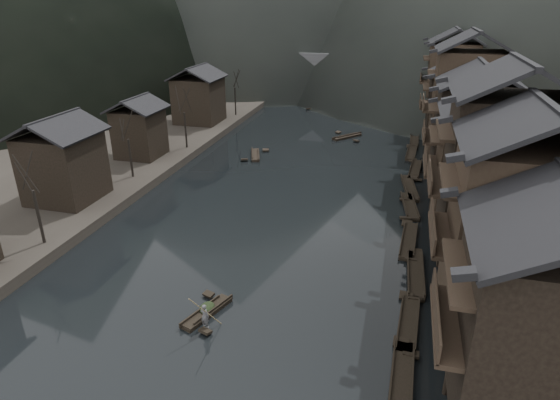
% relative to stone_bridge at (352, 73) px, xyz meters
% --- Properties ---
extents(water, '(300.00, 300.00, 0.00)m').
position_rel_stone_bridge_xyz_m(water, '(0.00, -72.00, -5.11)').
color(water, black).
rests_on(water, ground).
extents(left_bank, '(40.00, 200.00, 1.20)m').
position_rel_stone_bridge_xyz_m(left_bank, '(-35.00, -32.00, -4.51)').
color(left_bank, '#2D2823').
rests_on(left_bank, ground).
extents(stilt_houses, '(9.00, 67.60, 16.36)m').
position_rel_stone_bridge_xyz_m(stilt_houses, '(17.28, -52.72, 3.93)').
color(stilt_houses, black).
rests_on(stilt_houses, ground).
extents(left_houses, '(8.10, 53.20, 8.73)m').
position_rel_stone_bridge_xyz_m(left_houses, '(-20.50, -51.88, 0.55)').
color(left_houses, black).
rests_on(left_houses, left_bank).
extents(bare_trees, '(3.33, 60.20, 6.65)m').
position_rel_stone_bridge_xyz_m(bare_trees, '(-17.00, -53.28, 0.85)').
color(bare_trees, black).
rests_on(bare_trees, left_bank).
extents(moored_sampans, '(2.51, 54.61, 0.47)m').
position_rel_stone_bridge_xyz_m(moored_sampans, '(12.35, -54.01, -4.91)').
color(moored_sampans, black).
rests_on(moored_sampans, water).
extents(midriver_boats, '(13.93, 45.20, 0.45)m').
position_rel_stone_bridge_xyz_m(midriver_boats, '(-3.32, -20.71, -4.91)').
color(midriver_boats, black).
rests_on(midriver_boats, water).
extents(stone_bridge, '(40.00, 6.00, 9.00)m').
position_rel_stone_bridge_xyz_m(stone_bridge, '(0.00, 0.00, 0.00)').
color(stone_bridge, '#4C4C4F').
rests_on(stone_bridge, ground).
extents(hero_sampan, '(2.24, 4.45, 0.43)m').
position_rel_stone_bridge_xyz_m(hero_sampan, '(-0.62, -74.54, -4.91)').
color(hero_sampan, black).
rests_on(hero_sampan, water).
extents(cargo_heap, '(0.98, 1.28, 0.59)m').
position_rel_stone_bridge_xyz_m(cargo_heap, '(-0.69, -74.34, -4.39)').
color(cargo_heap, black).
rests_on(cargo_heap, hero_sampan).
extents(boatman, '(0.71, 0.56, 1.71)m').
position_rel_stone_bridge_xyz_m(boatman, '(-0.10, -76.00, -3.83)').
color(boatman, '#5C5C5E').
rests_on(boatman, hero_sampan).
extents(bamboo_pole, '(1.43, 2.03, 3.30)m').
position_rel_stone_bridge_xyz_m(bamboo_pole, '(0.10, -76.00, -1.32)').
color(bamboo_pole, '#8C7A51').
rests_on(bamboo_pole, boatman).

